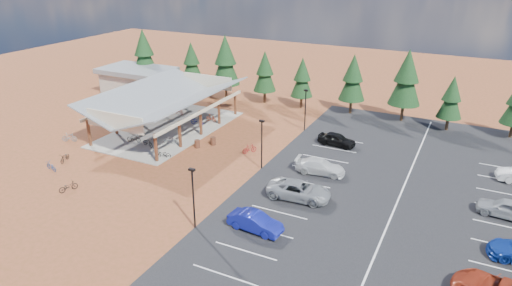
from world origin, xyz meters
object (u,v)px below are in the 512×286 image
lamp_post_0 (193,194)px  car_2 (299,190)px  outbuilding (138,80)px  bike_1 (131,129)px  bike_10 (51,166)px  trash_bin_1 (213,141)px  lamp_post_2 (305,107)px  bike_3 (179,110)px  lamp_post_1 (262,141)px  bike_4 (148,143)px  bike_7 (211,118)px  car_8 (507,208)px  bike_16 (163,154)px  car_3 (320,167)px  bike_0 (134,138)px  bike_15 (250,149)px  bike_8 (65,157)px  bike_12 (68,186)px  bike_pavilion (167,99)px  car_4 (337,139)px  trash_bin_0 (197,144)px  car_1 (255,222)px  bike_5 (170,140)px  bike_2 (158,115)px  bike_9 (69,137)px  bike_6 (197,121)px

lamp_post_0 → car_2: bearing=54.9°
outbuilding → bike_1: size_ratio=6.62×
outbuilding → bike_10: 27.84m
trash_bin_1 → bike_1: bearing=-171.6°
lamp_post_2 → bike_3: size_ratio=2.98×
lamp_post_1 → bike_4: size_ratio=2.92×
bike_7 → car_8: 34.64m
outbuilding → lamp_post_0: size_ratio=2.14×
trash_bin_1 → bike_16: bearing=-117.0°
car_3 → car_8: 16.22m
bike_0 → bike_15: 13.54m
bike_7 → bike_10: bike_7 is taller
bike_8 → lamp_post_1: bearing=0.9°
trash_bin_1 → bike_3: (-9.58, 6.87, 0.17)m
bike_1 → bike_4: 5.03m
bike_12 → car_8: bearing=-139.0°
bike_pavilion → lamp_post_1: size_ratio=3.77×
outbuilding → lamp_post_0: 40.32m
trash_bin_1 → bike_0: bearing=-157.1°
bike_12 → car_4: car_4 is taller
bike_pavilion → trash_bin_0: 7.89m
trash_bin_0 → car_1: size_ratio=0.20×
trash_bin_0 → car_1: car_1 is taller
lamp_post_2 → bike_12: bearing=-119.5°
bike_5 → car_8: (33.82, -0.43, 0.25)m
outbuilding → bike_2: size_ratio=6.54×
bike_9 → bike_6: bearing=-66.7°
lamp_post_2 → bike_5: 16.41m
lamp_post_1 → lamp_post_2: size_ratio=1.00×
bike_9 → car_3: 28.87m
bike_4 → bike_10: 10.21m
bike_8 → bike_10: 2.22m
outbuilding → bike_0: 20.99m
bike_8 → car_3: (24.62, 9.08, 0.29)m
lamp_post_1 → bike_2: lamp_post_1 is taller
lamp_post_1 → trash_bin_0: bearing=169.5°
bike_4 → bike_7: 10.29m
car_3 → car_4: 7.57m
bike_4 → car_1: 20.46m
trash_bin_1 → car_2: size_ratio=0.16×
bike_2 → car_3: size_ratio=0.35×
bike_6 → bike_2: bearing=96.5°
lamp_post_2 → trash_bin_1: 11.95m
bike_4 → car_4: car_4 is taller
car_1 → car_4: size_ratio=1.04×
bike_1 → bike_7: (6.45, 7.76, -0.02)m
lamp_post_2 → trash_bin_0: lamp_post_2 is taller
bike_1 → bike_7: size_ratio=1.04×
car_3 → bike_7: bearing=59.4°
bike_pavilion → bike_2: (-3.54, 2.29, -3.28)m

